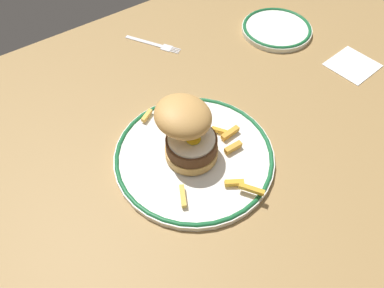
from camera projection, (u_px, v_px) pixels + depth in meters
The scene contains 7 objects.
ground_plane at pixel (191, 161), 71.45cm from camera, with size 145.82×98.07×4.00cm, color olive.
dinner_plate at pixel (192, 157), 68.49cm from camera, with size 29.21×29.21×1.60cm.
burger at pixel (187, 131), 63.65cm from camera, with size 13.35×13.01×12.18cm.
fries_pile at pixel (208, 145), 68.49cm from camera, with size 18.22×27.98×1.61cm.
side_plate at pixel (277, 29), 92.79cm from camera, with size 17.19×17.19×1.60cm.
fork at pixel (154, 44), 90.09cm from camera, with size 8.57×13.07×0.36cm.
napkin at pixel (353, 65), 85.34cm from camera, with size 10.03×9.51×0.40cm, color white.
Camera 1 is at (-24.05, -34.22, 56.02)cm, focal length 35.27 mm.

